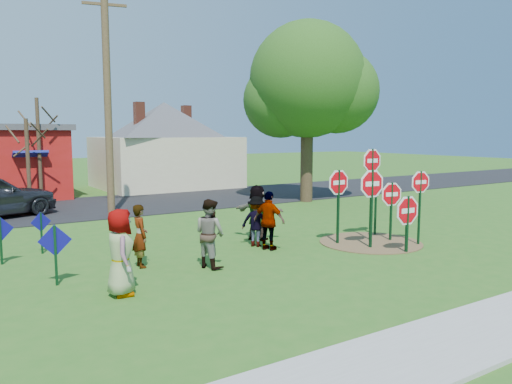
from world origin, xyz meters
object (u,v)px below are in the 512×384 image
stop_sign_b (372,171)px  leafy_tree (310,86)px  person_a (120,252)px  stop_sign_d (376,191)px  person_b (140,236)px  stop_sign_c (420,190)px  stop_sign_a (372,191)px  utility_pole (107,91)px

stop_sign_b → leafy_tree: leafy_tree is taller
stop_sign_b → person_a: size_ratio=1.66×
stop_sign_d → person_b: size_ratio=1.32×
person_a → person_b: person_a is taller
stop_sign_b → stop_sign_c: stop_sign_b is taller
person_a → person_b: bearing=-20.6°
stop_sign_a → stop_sign_d: size_ratio=1.17×
stop_sign_d → utility_pole: bearing=112.2°
stop_sign_a → leafy_tree: leafy_tree is taller
person_b → leafy_tree: size_ratio=0.18×
stop_sign_c → leafy_tree: size_ratio=0.27×
stop_sign_a → leafy_tree: size_ratio=0.28×
stop_sign_b → utility_pole: bearing=120.9°
stop_sign_a → stop_sign_c: 1.64m
stop_sign_c → person_b: size_ratio=1.48×
stop_sign_a → stop_sign_d: (1.54, 1.29, -0.21)m
stop_sign_b → utility_pole: 11.28m
stop_sign_d → leafy_tree: bearing=53.0°
leafy_tree → stop_sign_b: bearing=-116.7°
person_a → leafy_tree: leafy_tree is taller
person_a → person_b: 2.28m
stop_sign_d → person_b: 8.14m
stop_sign_c → utility_pole: 12.87m
person_b → utility_pole: utility_pole is taller
stop_sign_a → leafy_tree: bearing=68.2°
stop_sign_c → utility_pole: (-6.35, 10.65, 3.44)m
utility_pole → stop_sign_d: bearing=-54.5°
stop_sign_c → person_a: size_ratio=1.30×
stop_sign_a → stop_sign_d: stop_sign_a is taller
stop_sign_d → utility_pole: utility_pole is taller
stop_sign_a → person_a: (-7.70, -0.26, -0.80)m
leafy_tree → stop_sign_d: bearing=-113.7°
stop_sign_a → person_b: size_ratio=1.54×
stop_sign_a → stop_sign_b: 1.22m
stop_sign_c → stop_sign_d: stop_sign_c is taller
person_b → utility_pole: size_ratio=0.17×
person_b → stop_sign_c: bearing=-102.2°
stop_sign_a → leafy_tree: (5.02, 9.21, 4.03)m
stop_sign_b → person_b: (-7.34, 0.93, -1.45)m
person_b → person_a: bearing=152.9°
stop_sign_a → person_a: bearing=-171.3°
person_a → utility_pole: size_ratio=0.19×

